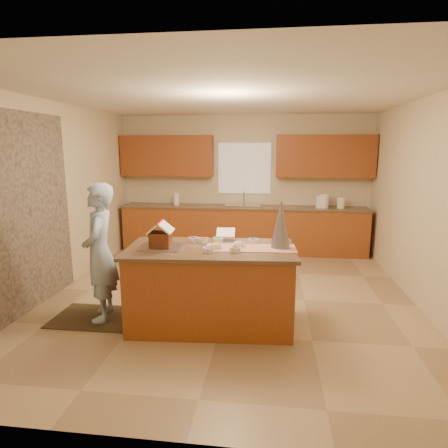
% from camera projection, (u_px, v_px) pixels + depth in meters
% --- Properties ---
extents(floor, '(5.50, 5.50, 0.00)m').
position_uv_depth(floor, '(229.00, 297.00, 5.38)').
color(floor, tan).
rests_on(floor, ground).
extents(ceiling, '(5.50, 5.50, 0.00)m').
position_uv_depth(ceiling, '(230.00, 96.00, 4.86)').
color(ceiling, silver).
rests_on(ceiling, floor).
extents(wall_back, '(5.50, 5.50, 0.00)m').
position_uv_depth(wall_back, '(244.00, 183.00, 7.80)').
color(wall_back, beige).
rests_on(wall_back, floor).
extents(wall_front, '(5.50, 5.50, 0.00)m').
position_uv_depth(wall_front, '(182.00, 259.00, 2.45)').
color(wall_front, beige).
rests_on(wall_front, floor).
extents(wall_left, '(5.50, 5.50, 0.00)m').
position_uv_depth(wall_left, '(54.00, 198.00, 5.43)').
color(wall_left, beige).
rests_on(wall_left, floor).
extents(wall_right, '(5.50, 5.50, 0.00)m').
position_uv_depth(wall_right, '(427.00, 205.00, 4.82)').
color(wall_right, beige).
rests_on(wall_right, floor).
extents(stone_accent, '(0.00, 2.50, 2.50)m').
position_uv_depth(stone_accent, '(20.00, 215.00, 4.67)').
color(stone_accent, gray).
rests_on(stone_accent, wall_left).
extents(window_curtain, '(1.05, 0.03, 1.00)m').
position_uv_depth(window_curtain, '(244.00, 168.00, 7.71)').
color(window_curtain, white).
rests_on(window_curtain, wall_back).
extents(back_counter_base, '(4.80, 0.60, 0.88)m').
position_uv_depth(back_counter_base, '(243.00, 230.00, 7.68)').
color(back_counter_base, '#9A491F').
rests_on(back_counter_base, floor).
extents(back_counter_top, '(4.85, 0.63, 0.04)m').
position_uv_depth(back_counter_top, '(243.00, 207.00, 7.59)').
color(back_counter_top, brown).
rests_on(back_counter_top, back_counter_base).
extents(upper_cabinet_left, '(1.85, 0.35, 0.80)m').
position_uv_depth(upper_cabinet_left, '(167.00, 156.00, 7.71)').
color(upper_cabinet_left, brown).
rests_on(upper_cabinet_left, wall_back).
extents(upper_cabinet_right, '(1.85, 0.35, 0.80)m').
position_uv_depth(upper_cabinet_right, '(325.00, 156.00, 7.33)').
color(upper_cabinet_right, brown).
rests_on(upper_cabinet_right, wall_back).
extents(sink, '(0.70, 0.45, 0.12)m').
position_uv_depth(sink, '(243.00, 208.00, 7.60)').
color(sink, silver).
rests_on(sink, back_counter_top).
extents(faucet, '(0.03, 0.03, 0.28)m').
position_uv_depth(faucet, '(244.00, 198.00, 7.74)').
color(faucet, silver).
rests_on(faucet, back_counter_top).
extents(island_base, '(1.89, 1.04, 0.89)m').
position_uv_depth(island_base, '(211.00, 288.00, 4.46)').
color(island_base, '#9A491F').
rests_on(island_base, floor).
extents(island_top, '(1.97, 1.12, 0.04)m').
position_uv_depth(island_top, '(211.00, 249.00, 4.37)').
color(island_top, brown).
rests_on(island_top, island_base).
extents(table_runner, '(1.04, 0.43, 0.01)m').
position_uv_depth(table_runner, '(251.00, 248.00, 4.34)').
color(table_runner, '#AE1D0C').
rests_on(table_runner, island_top).
extents(baking_tray, '(0.49, 0.38, 0.03)m').
position_uv_depth(baking_tray, '(161.00, 247.00, 4.34)').
color(baking_tray, silver).
rests_on(baking_tray, island_top).
extents(cookbook, '(0.23, 0.19, 0.10)m').
position_uv_depth(cookbook, '(226.00, 233.00, 4.72)').
color(cookbook, white).
rests_on(cookbook, island_top).
extents(tinsel_tree, '(0.24, 0.24, 0.56)m').
position_uv_depth(tinsel_tree, '(281.00, 224.00, 4.32)').
color(tinsel_tree, '#A6A5B1').
rests_on(tinsel_tree, island_top).
extents(rug, '(1.12, 0.73, 0.01)m').
position_uv_depth(rug, '(100.00, 317.00, 4.71)').
color(rug, black).
rests_on(rug, floor).
extents(boy, '(0.53, 0.68, 1.65)m').
position_uv_depth(boy, '(100.00, 252.00, 4.54)').
color(boy, '#9FBEE2').
rests_on(boy, rug).
extents(canister_a, '(0.16, 0.16, 0.22)m').
position_uv_depth(canister_a, '(320.00, 202.00, 7.39)').
color(canister_a, white).
rests_on(canister_a, back_counter_top).
extents(canister_b, '(0.18, 0.18, 0.26)m').
position_uv_depth(canister_b, '(324.00, 201.00, 7.38)').
color(canister_b, white).
rests_on(canister_b, back_counter_top).
extents(canister_c, '(0.14, 0.14, 0.20)m').
position_uv_depth(canister_c, '(341.00, 203.00, 7.34)').
color(canister_c, white).
rests_on(canister_c, back_counter_top).
extents(paper_towel, '(0.11, 0.11, 0.24)m').
position_uv_depth(paper_towel, '(176.00, 199.00, 7.73)').
color(paper_towel, white).
rests_on(paper_towel, back_counter_top).
extents(gingerbread_house, '(0.30, 0.30, 0.29)m').
position_uv_depth(gingerbread_house, '(161.00, 237.00, 4.32)').
color(gingerbread_house, '#5E2E18').
rests_on(gingerbread_house, baking_tray).
extents(candy_bowls, '(0.84, 0.59, 0.06)m').
position_uv_depth(candy_bowls, '(221.00, 244.00, 4.43)').
color(candy_bowls, green).
rests_on(candy_bowls, island_top).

